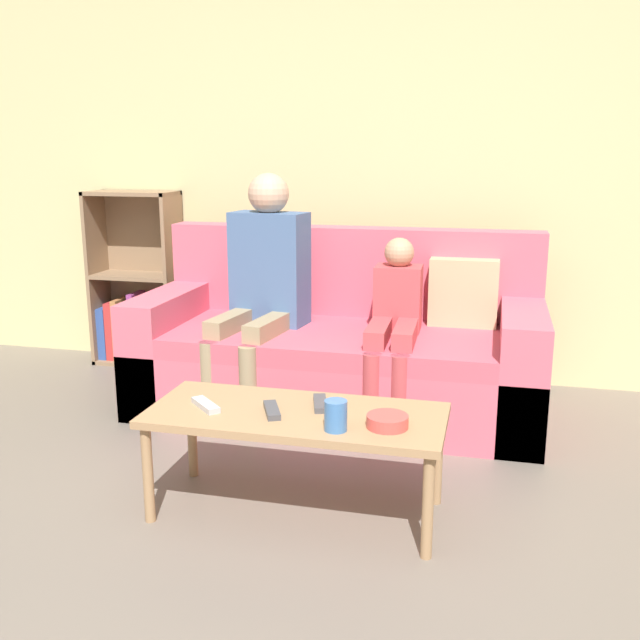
{
  "coord_description": "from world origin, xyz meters",
  "views": [
    {
      "loc": [
        0.71,
        -1.49,
        1.37
      ],
      "look_at": [
        -0.03,
        1.51,
        0.64
      ],
      "focal_mm": 40.0,
      "sensor_mm": 36.0,
      "label": 1
    }
  ],
  "objects_px": {
    "person_child": "(394,321)",
    "snack_bowl": "(387,421)",
    "tv_remote_0": "(206,405)",
    "tv_remote_1": "(272,410)",
    "bookshelf": "(139,300)",
    "tv_remote_2": "(320,403)",
    "cup_near": "(336,415)",
    "coffee_table": "(296,422)",
    "person_adult": "(264,275)",
    "couch": "(340,352)"
  },
  "relations": [
    {
      "from": "person_child",
      "to": "snack_bowl",
      "type": "relative_size",
      "value": 6.26
    },
    {
      "from": "tv_remote_0",
      "to": "tv_remote_1",
      "type": "relative_size",
      "value": 0.89
    },
    {
      "from": "tv_remote_0",
      "to": "bookshelf",
      "type": "bearing_deg",
      "value": 78.08
    },
    {
      "from": "tv_remote_0",
      "to": "tv_remote_2",
      "type": "xyz_separation_m",
      "value": [
        0.42,
        0.12,
        0.0
      ]
    },
    {
      "from": "cup_near",
      "to": "tv_remote_2",
      "type": "distance_m",
      "value": 0.25
    },
    {
      "from": "coffee_table",
      "to": "person_adult",
      "type": "height_order",
      "value": "person_adult"
    },
    {
      "from": "person_child",
      "to": "snack_bowl",
      "type": "height_order",
      "value": "person_child"
    },
    {
      "from": "person_child",
      "to": "tv_remote_0",
      "type": "relative_size",
      "value": 6.02
    },
    {
      "from": "tv_remote_0",
      "to": "snack_bowl",
      "type": "relative_size",
      "value": 1.04
    },
    {
      "from": "bookshelf",
      "to": "snack_bowl",
      "type": "bearing_deg",
      "value": -43.09
    },
    {
      "from": "couch",
      "to": "snack_bowl",
      "type": "height_order",
      "value": "couch"
    },
    {
      "from": "bookshelf",
      "to": "tv_remote_0",
      "type": "height_order",
      "value": "bookshelf"
    },
    {
      "from": "tv_remote_1",
      "to": "tv_remote_2",
      "type": "bearing_deg",
      "value": 12.04
    },
    {
      "from": "couch",
      "to": "tv_remote_0",
      "type": "relative_size",
      "value": 13.55
    },
    {
      "from": "tv_remote_2",
      "to": "bookshelf",
      "type": "bearing_deg",
      "value": 118.95
    },
    {
      "from": "coffee_table",
      "to": "cup_near",
      "type": "bearing_deg",
      "value": -37.42
    },
    {
      "from": "couch",
      "to": "cup_near",
      "type": "height_order",
      "value": "couch"
    },
    {
      "from": "coffee_table",
      "to": "person_adult",
      "type": "distance_m",
      "value": 1.26
    },
    {
      "from": "tv_remote_1",
      "to": "snack_bowl",
      "type": "height_order",
      "value": "snack_bowl"
    },
    {
      "from": "snack_bowl",
      "to": "person_child",
      "type": "bearing_deg",
      "value": 96.92
    },
    {
      "from": "cup_near",
      "to": "tv_remote_1",
      "type": "height_order",
      "value": "cup_near"
    },
    {
      "from": "coffee_table",
      "to": "tv_remote_2",
      "type": "xyz_separation_m",
      "value": [
        0.07,
        0.08,
        0.05
      ]
    },
    {
      "from": "person_child",
      "to": "cup_near",
      "type": "bearing_deg",
      "value": -93.75
    },
    {
      "from": "snack_bowl",
      "to": "tv_remote_1",
      "type": "bearing_deg",
      "value": 175.32
    },
    {
      "from": "bookshelf",
      "to": "tv_remote_1",
      "type": "xyz_separation_m",
      "value": [
        1.47,
        -1.75,
        0.01
      ]
    },
    {
      "from": "coffee_table",
      "to": "tv_remote_2",
      "type": "height_order",
      "value": "tv_remote_2"
    },
    {
      "from": "person_adult",
      "to": "snack_bowl",
      "type": "height_order",
      "value": "person_adult"
    },
    {
      "from": "snack_bowl",
      "to": "coffee_table",
      "type": "bearing_deg",
      "value": 168.8
    },
    {
      "from": "person_adult",
      "to": "tv_remote_0",
      "type": "height_order",
      "value": "person_adult"
    },
    {
      "from": "tv_remote_2",
      "to": "person_child",
      "type": "bearing_deg",
      "value": 65.12
    },
    {
      "from": "bookshelf",
      "to": "tv_remote_1",
      "type": "height_order",
      "value": "bookshelf"
    },
    {
      "from": "person_child",
      "to": "snack_bowl",
      "type": "xyz_separation_m",
      "value": [
        0.13,
        -1.1,
        -0.1
      ]
    },
    {
      "from": "tv_remote_1",
      "to": "bookshelf",
      "type": "bearing_deg",
      "value": 105.91
    },
    {
      "from": "person_adult",
      "to": "tv_remote_2",
      "type": "relative_size",
      "value": 7.13
    },
    {
      "from": "couch",
      "to": "person_adult",
      "type": "bearing_deg",
      "value": -168.37
    },
    {
      "from": "coffee_table",
      "to": "cup_near",
      "type": "distance_m",
      "value": 0.25
    },
    {
      "from": "bookshelf",
      "to": "person_child",
      "type": "distance_m",
      "value": 1.9
    },
    {
      "from": "coffee_table",
      "to": "person_child",
      "type": "xyz_separation_m",
      "value": [
        0.22,
        1.03,
        0.17
      ]
    },
    {
      "from": "bookshelf",
      "to": "person_child",
      "type": "relative_size",
      "value": 1.19
    },
    {
      "from": "coffee_table",
      "to": "person_adult",
      "type": "xyz_separation_m",
      "value": [
        -0.49,
        1.1,
        0.36
      ]
    },
    {
      "from": "couch",
      "to": "coffee_table",
      "type": "height_order",
      "value": "couch"
    },
    {
      "from": "cup_near",
      "to": "tv_remote_1",
      "type": "distance_m",
      "value": 0.29
    },
    {
      "from": "coffee_table",
      "to": "tv_remote_1",
      "type": "relative_size",
      "value": 6.42
    },
    {
      "from": "tv_remote_1",
      "to": "tv_remote_2",
      "type": "relative_size",
      "value": 0.99
    },
    {
      "from": "coffee_table",
      "to": "tv_remote_1",
      "type": "height_order",
      "value": "tv_remote_1"
    },
    {
      "from": "couch",
      "to": "tv_remote_1",
      "type": "height_order",
      "value": "couch"
    },
    {
      "from": "coffee_table",
      "to": "tv_remote_0",
      "type": "xyz_separation_m",
      "value": [
        -0.35,
        -0.04,
        0.05
      ]
    },
    {
      "from": "cup_near",
      "to": "bookshelf",
      "type": "bearing_deg",
      "value": 133.07
    },
    {
      "from": "person_child",
      "to": "cup_near",
      "type": "height_order",
      "value": "person_child"
    },
    {
      "from": "cup_near",
      "to": "person_adult",
      "type": "bearing_deg",
      "value": 118.34
    }
  ]
}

